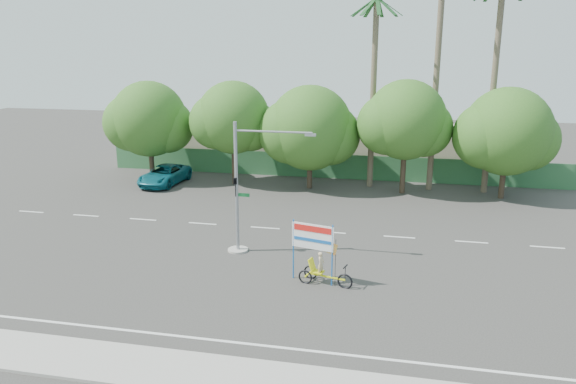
# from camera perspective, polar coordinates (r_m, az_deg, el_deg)

# --- Properties ---
(ground) EXTENTS (120.00, 120.00, 0.00)m
(ground) POSITION_cam_1_polar(r_m,az_deg,el_deg) (26.42, -2.38, -9.44)
(ground) COLOR #33302D
(ground) RESTS_ON ground
(sidewalk_near) EXTENTS (50.00, 2.40, 0.12)m
(sidewalk_near) POSITION_cam_1_polar(r_m,az_deg,el_deg) (20.10, -7.91, -17.94)
(sidewalk_near) COLOR gray
(sidewalk_near) RESTS_ON ground
(fence) EXTENTS (38.00, 0.08, 2.00)m
(fence) POSITION_cam_1_polar(r_m,az_deg,el_deg) (46.26, 4.17, 2.64)
(fence) COLOR #336B3D
(fence) RESTS_ON ground
(building_left) EXTENTS (12.00, 8.00, 4.00)m
(building_left) POSITION_cam_1_polar(r_m,az_deg,el_deg) (52.57, -6.03, 5.22)
(building_left) COLOR #C2B49A
(building_left) RESTS_ON ground
(building_right) EXTENTS (14.00, 8.00, 3.60)m
(building_right) POSITION_cam_1_polar(r_m,az_deg,el_deg) (50.15, 14.01, 4.14)
(building_right) COLOR #C2B49A
(building_right) RESTS_ON ground
(tree_far_left) EXTENTS (7.14, 6.00, 7.96)m
(tree_far_left) POSITION_cam_1_polar(r_m,az_deg,el_deg) (46.30, -13.99, 6.98)
(tree_far_left) COLOR #473828
(tree_far_left) RESTS_ON ground
(tree_left) EXTENTS (6.66, 5.60, 8.07)m
(tree_left) POSITION_cam_1_polar(r_m,az_deg,el_deg) (43.69, -5.64, 7.28)
(tree_left) COLOR #473828
(tree_left) RESTS_ON ground
(tree_center) EXTENTS (7.62, 6.40, 7.85)m
(tree_center) POSITION_cam_1_polar(r_m,az_deg,el_deg) (42.37, 2.18, 6.28)
(tree_center) COLOR #473828
(tree_center) RESTS_ON ground
(tree_right) EXTENTS (6.90, 5.80, 8.36)m
(tree_right) POSITION_cam_1_polar(r_m,az_deg,el_deg) (41.66, 11.80, 6.90)
(tree_right) COLOR #473828
(tree_right) RESTS_ON ground
(tree_far_right) EXTENTS (7.38, 6.20, 7.94)m
(tree_far_right) POSITION_cam_1_polar(r_m,az_deg,el_deg) (42.32, 21.30, 5.50)
(tree_far_right) COLOR #473828
(tree_far_right) RESTS_ON ground
(palm_tall) EXTENTS (3.73, 3.79, 17.45)m
(palm_tall) POSITION_cam_1_polar(r_m,az_deg,el_deg) (42.81, 15.03, 13.95)
(palm_tall) COLOR #70604C
(palm_tall) RESTS_ON ground
(palm_mid) EXTENTS (3.73, 3.79, 15.45)m
(palm_mid) POSITION_cam_1_polar(r_m,az_deg,el_deg) (43.21, 20.34, 12.13)
(palm_mid) COLOR #70604C
(palm_mid) RESTS_ON ground
(palm_short) EXTENTS (3.73, 3.79, 14.45)m
(palm_short) POSITION_cam_1_polar(r_m,az_deg,el_deg) (42.89, 8.74, 12.14)
(palm_short) COLOR #70604C
(palm_short) RESTS_ON ground
(traffic_signal) EXTENTS (4.72, 1.10, 7.00)m
(traffic_signal) POSITION_cam_1_polar(r_m,az_deg,el_deg) (29.58, -4.67, -0.73)
(traffic_signal) COLOR gray
(traffic_signal) RESTS_ON ground
(trike_billboard) EXTENTS (2.97, 1.12, 2.99)m
(trike_billboard) POSITION_cam_1_polar(r_m,az_deg,el_deg) (26.22, 3.08, -6.78)
(trike_billboard) COLOR black
(trike_billboard) RESTS_ON ground
(pickup_truck) EXTENTS (2.91, 5.58, 1.50)m
(pickup_truck) POSITION_cam_1_polar(r_m,az_deg,el_deg) (45.22, -12.44, 1.70)
(pickup_truck) COLOR #0F606F
(pickup_truck) RESTS_ON ground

